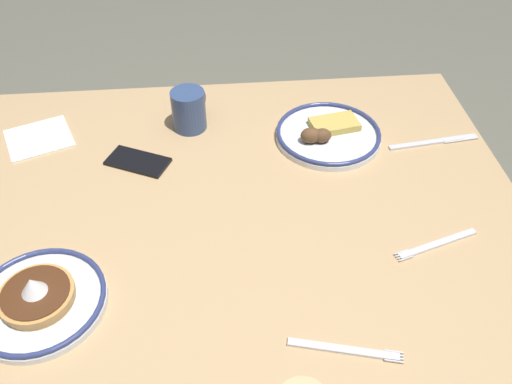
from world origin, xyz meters
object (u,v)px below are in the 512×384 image
Objects in this scene: plate_near_main at (328,134)px; fork_far at (436,244)px; coffee_mug at (189,109)px; butter_knife at (434,142)px; cell_phone at (138,162)px; fork_near at (346,350)px; paper_napkin at (39,138)px; plate_center_pancakes at (39,300)px.

fork_far is at bearing 112.36° from plate_near_main.
coffee_mug is 0.61m from butter_knife.
cell_phone reaches higher than fork_far.
plate_near_main is 2.35× the size of coffee_mug.
fork_near is 1.04× the size of fork_far.
cell_phone is (0.46, 0.05, -0.01)m from plate_near_main.
butter_knife is at bearing 173.85° from paper_napkin.
plate_center_pancakes is 0.55m from fork_near.
plate_near_main reaches higher than fork_near.
coffee_mug is at bearing -68.85° from fork_near.
coffee_mug is 0.60× the size of fork_far.
paper_napkin is 0.91m from fork_near.
cell_phone is at bearing -54.29° from fork_near.
fork_far reaches higher than paper_napkin.
cell_phone is 0.66m from fork_near.
cell_phone is 0.78× the size of fork_far.
cell_phone reaches higher than butter_knife.
plate_center_pancakes is at bearing 5.76° from fork_far.
fork_far is at bearing 72.00° from butter_knife.
butter_knife is (-0.59, 0.12, -0.05)m from coffee_mug.
paper_napkin is at bearing 2.81° from coffee_mug.
cell_phone is (0.12, 0.14, -0.05)m from coffee_mug.
plate_near_main is 0.26m from butter_knife.
paper_napkin is 0.81× the size of fork_far.
plate_near_main is 1.41× the size of fork_far.
butter_knife is at bearing -155.02° from plate_center_pancakes.
plate_near_main is 0.75m from plate_center_pancakes.
fork_near reaches higher than paper_napkin.
plate_near_main is 0.59m from fork_near.
plate_center_pancakes reaches higher than cell_phone.
cell_phone is at bearing -27.22° from fork_far.
paper_napkin is 0.98m from butter_knife.
plate_center_pancakes is 0.42m from cell_phone.
fork_far is (-0.61, 0.31, -0.00)m from cell_phone.
fork_far is 0.34m from butter_knife.
fork_far is at bearing -174.24° from plate_center_pancakes.
plate_center_pancakes reaches higher than paper_napkin.
plate_center_pancakes is at bearing 24.98° from butter_knife.
coffee_mug is at bearing -13.62° from plate_near_main.
butter_knife is (-0.34, -0.54, -0.00)m from fork_near.
plate_near_main is at bearing -9.13° from butter_knife.
fork_far is 0.80× the size of butter_knife.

